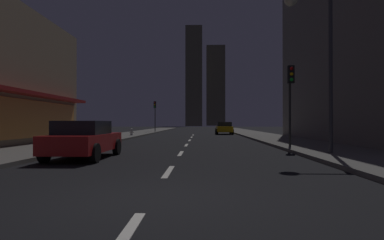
# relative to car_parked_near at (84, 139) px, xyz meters

# --- Properties ---
(ground_plane) EXTENTS (78.00, 136.00, 0.10)m
(ground_plane) POSITION_rel_car_parked_near_xyz_m (3.60, 25.60, -0.79)
(ground_plane) COLOR black
(sidewalk_right) EXTENTS (4.00, 76.00, 0.15)m
(sidewalk_right) POSITION_rel_car_parked_near_xyz_m (10.60, 25.60, -0.67)
(sidewalk_right) COLOR #605E59
(sidewalk_right) RESTS_ON ground
(sidewalk_left) EXTENTS (4.00, 76.00, 0.15)m
(sidewalk_left) POSITION_rel_car_parked_near_xyz_m (-3.40, 25.60, -0.67)
(sidewalk_left) COLOR #605E59
(sidewalk_left) RESTS_ON ground
(lane_marking_center) EXTENTS (0.16, 33.40, 0.01)m
(lane_marking_center) POSITION_rel_car_parked_near_xyz_m (3.60, 7.20, -0.73)
(lane_marking_center) COLOR silver
(lane_marking_center) RESTS_ON ground
(skyscraper_distant_tall) EXTENTS (6.37, 8.55, 38.35)m
(skyscraper_distant_tall) POSITION_rel_car_parked_near_xyz_m (1.61, 111.55, 18.43)
(skyscraper_distant_tall) COLOR #534F3E
(skyscraper_distant_tall) RESTS_ON ground
(skyscraper_distant_mid) EXTENTS (8.29, 5.49, 35.82)m
(skyscraper_distant_mid) POSITION_rel_car_parked_near_xyz_m (10.91, 130.67, 17.17)
(skyscraper_distant_mid) COLOR #504C3C
(skyscraper_distant_mid) RESTS_ON ground
(car_parked_near) EXTENTS (1.98, 4.24, 1.45)m
(car_parked_near) POSITION_rel_car_parked_near_xyz_m (0.00, 0.00, 0.00)
(car_parked_near) COLOR #B21919
(car_parked_near) RESTS_ON ground
(car_parked_far) EXTENTS (1.98, 4.24, 1.45)m
(car_parked_far) POSITION_rel_car_parked_near_xyz_m (7.20, 25.47, 0.00)
(car_parked_far) COLOR gold
(car_parked_far) RESTS_ON ground
(fire_hydrant_far_left) EXTENTS (0.42, 0.30, 0.65)m
(fire_hydrant_far_left) POSITION_rel_car_parked_near_xyz_m (-2.30, 18.59, -0.29)
(fire_hydrant_far_left) COLOR #B2B2B2
(fire_hydrant_far_left) RESTS_ON sidewalk_left
(traffic_light_near_right) EXTENTS (0.32, 0.48, 4.20)m
(traffic_light_near_right) POSITION_rel_car_parked_near_xyz_m (9.10, 4.30, 2.45)
(traffic_light_near_right) COLOR #2D2D2D
(traffic_light_near_right) RESTS_ON sidewalk_right
(traffic_light_far_left) EXTENTS (0.32, 0.48, 4.20)m
(traffic_light_far_left) POSITION_rel_car_parked_near_xyz_m (-1.90, 31.39, 2.45)
(traffic_light_far_left) COLOR #2D2D2D
(traffic_light_far_left) RESTS_ON sidewalk_left
(street_lamp_right) EXTENTS (1.96, 0.56, 6.58)m
(street_lamp_right) POSITION_rel_car_parked_near_xyz_m (8.98, 0.99, 4.33)
(street_lamp_right) COLOR #38383D
(street_lamp_right) RESTS_ON sidewalk_right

